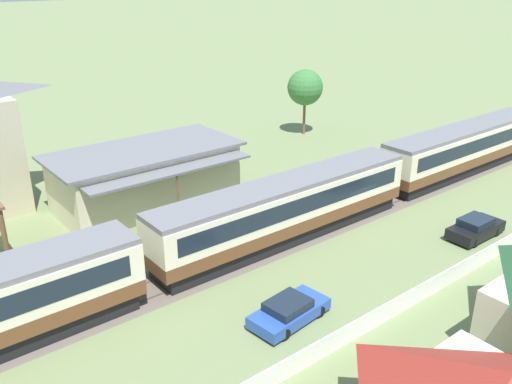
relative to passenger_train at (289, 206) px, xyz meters
The scene contains 8 objects.
ground_plane 5.65m from the passenger_train, ahead, with size 600.00×600.00×0.00m, color #707F51.
passenger_train is the anchor object (origin of this frame).
railway_track 3.18m from the passenger_train, behind, with size 110.73×3.60×0.04m.
station_building 11.29m from the passenger_train, 113.20° to the left, with size 13.35×7.85×4.20m.
picket_fence_front 10.30m from the passenger_train, 108.96° to the right, with size 42.60×0.06×1.05m, color white.
parked_car_black 11.97m from the passenger_train, 38.41° to the right, with size 4.08×1.83×1.35m.
parked_car_blue 9.08m from the passenger_train, 131.71° to the right, with size 4.30×2.31×1.18m.
yard_tree_0 23.92m from the passenger_train, 44.49° to the left, with size 3.60×3.60×6.64m.
Camera 1 is at (-26.07, -22.38, 15.82)m, focal length 38.00 mm.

